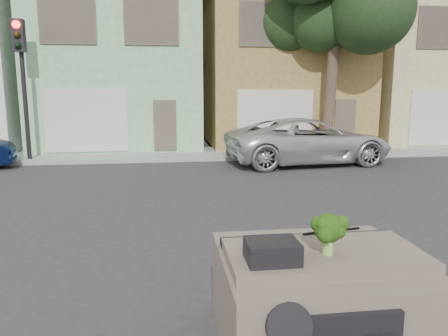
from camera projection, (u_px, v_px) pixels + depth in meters
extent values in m
plane|color=#303033|center=(257.00, 246.00, 7.56)|extent=(120.00, 120.00, 0.00)
cube|color=gray|center=(204.00, 154.00, 17.79)|extent=(40.00, 3.00, 0.15)
cube|color=#93CC96|center=(122.00, 65.00, 20.57)|extent=(7.20, 8.20, 7.55)
cube|color=olive|center=(277.00, 66.00, 21.55)|extent=(7.20, 8.20, 7.55)
cube|color=#CDBF82|center=(418.00, 67.00, 22.53)|extent=(7.20, 8.20, 7.55)
imported|color=silver|center=(308.00, 163.00, 15.91)|extent=(6.21, 3.37, 1.65)
cube|color=black|center=(24.00, 93.00, 15.52)|extent=(0.40, 0.40, 5.10)
cube|color=#1D3417|center=(332.00, 48.00, 17.01)|extent=(4.40, 4.00, 8.50)
cube|color=#6B5C4F|center=(317.00, 296.00, 4.54)|extent=(2.00, 1.80, 1.12)
cube|color=black|center=(272.00, 251.00, 4.00)|extent=(0.48, 0.38, 0.20)
cube|color=black|center=(332.00, 231.00, 4.84)|extent=(0.69, 0.15, 0.02)
cube|color=#1C3A0B|center=(328.00, 234.00, 4.16)|extent=(0.48, 0.48, 0.41)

